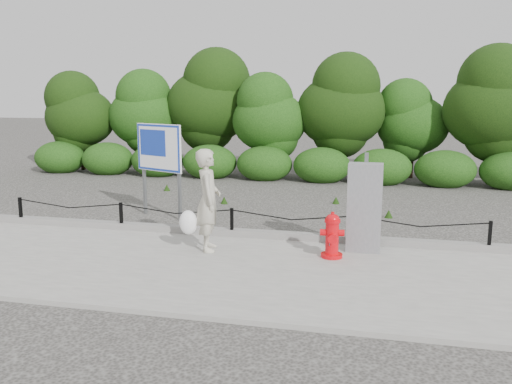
{
  "coord_description": "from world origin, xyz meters",
  "views": [
    {
      "loc": [
        2.96,
        -10.51,
        3.06
      ],
      "look_at": [
        0.47,
        0.2,
        1.0
      ],
      "focal_mm": 38.0,
      "sensor_mm": 36.0,
      "label": 1
    }
  ],
  "objects_px": {
    "utility_cabinet": "(364,207)",
    "advertising_sign": "(159,152)",
    "pedestrian": "(207,202)",
    "fire_hydrant": "(332,236)"
  },
  "relations": [
    {
      "from": "pedestrian",
      "to": "advertising_sign",
      "type": "relative_size",
      "value": 0.85
    },
    {
      "from": "fire_hydrant",
      "to": "utility_cabinet",
      "type": "relative_size",
      "value": 0.46
    },
    {
      "from": "pedestrian",
      "to": "utility_cabinet",
      "type": "relative_size",
      "value": 1.05
    },
    {
      "from": "utility_cabinet",
      "to": "pedestrian",
      "type": "bearing_deg",
      "value": -167.4
    },
    {
      "from": "pedestrian",
      "to": "utility_cabinet",
      "type": "height_order",
      "value": "pedestrian"
    },
    {
      "from": "pedestrian",
      "to": "advertising_sign",
      "type": "bearing_deg",
      "value": 21.27
    },
    {
      "from": "utility_cabinet",
      "to": "advertising_sign",
      "type": "xyz_separation_m",
      "value": [
        -4.96,
        2.04,
        0.7
      ]
    },
    {
      "from": "advertising_sign",
      "to": "utility_cabinet",
      "type": "bearing_deg",
      "value": 0.14
    },
    {
      "from": "utility_cabinet",
      "to": "fire_hydrant",
      "type": "bearing_deg",
      "value": -133.53
    },
    {
      "from": "fire_hydrant",
      "to": "pedestrian",
      "type": "distance_m",
      "value": 2.4
    }
  ]
}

